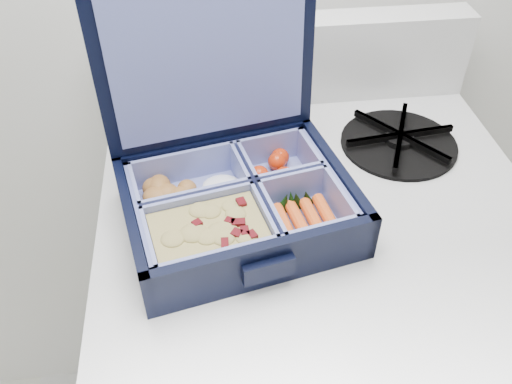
{
  "coord_description": "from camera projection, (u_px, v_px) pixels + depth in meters",
  "views": [
    {
      "loc": [
        -0.13,
        1.23,
        1.27
      ],
      "look_at": [
        -0.07,
        1.69,
        0.85
      ],
      "focal_mm": 38.0,
      "sensor_mm": 36.0,
      "label": 1
    }
  ],
  "objects": [
    {
      "name": "bento_box",
      "position": [
        238.0,
        205.0,
        0.62
      ],
      "size": [
        0.29,
        0.25,
        0.06
      ],
      "primitive_type": null,
      "rotation": [
        0.0,
        0.0,
        0.21
      ],
      "color": "black",
      "rests_on": "stove"
    },
    {
      "name": "fork",
      "position": [
        231.0,
        151.0,
        0.74
      ],
      "size": [
        0.14,
        0.15,
        0.01
      ],
      "primitive_type": null,
      "rotation": [
        0.0,
        0.0,
        -0.76
      ],
      "color": "#AEAEAE",
      "rests_on": "stove"
    },
    {
      "name": "burner_grate",
      "position": [
        400.0,
        138.0,
        0.75
      ],
      "size": [
        0.18,
        0.18,
        0.02
      ],
      "primitive_type": "cylinder",
      "rotation": [
        0.0,
        0.0,
        0.12
      ],
      "color": "black",
      "rests_on": "stove"
    },
    {
      "name": "burner_grate_rear",
      "position": [
        175.0,
        122.0,
        0.78
      ],
      "size": [
        0.21,
        0.21,
        0.02
      ],
      "primitive_type": "cylinder",
      "rotation": [
        0.0,
        0.0,
        0.13
      ],
      "color": "black",
      "rests_on": "stove"
    },
    {
      "name": "stove",
      "position": [
        302.0,
        371.0,
        0.94
      ],
      "size": [
        0.54,
        0.54,
        0.81
      ],
      "primitive_type": null,
      "color": "silver",
      "rests_on": "floor"
    }
  ]
}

